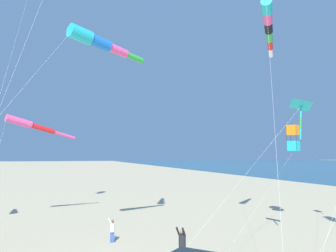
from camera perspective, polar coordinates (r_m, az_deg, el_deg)
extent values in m
cube|color=#335199|center=(21.65, -9.72, -18.60)|extent=(0.27, 0.17, 0.64)
cylinder|color=silver|center=(21.52, -9.70, -17.08)|extent=(0.34, 0.34, 0.53)
sphere|color=brown|center=(21.44, -9.68, -16.12)|extent=(0.20, 0.20, 0.20)
cylinder|color=silver|center=(21.31, -10.05, -16.09)|extent=(0.33, 0.13, 0.40)
cylinder|color=silver|center=(21.57, -10.03, -15.96)|extent=(0.33, 0.13, 0.40)
cylinder|color=#232328|center=(17.34, 2.50, -19.42)|extent=(0.51, 0.51, 0.65)
sphere|color=#A37551|center=(17.23, 2.49, -17.97)|extent=(0.25, 0.25, 0.25)
cylinder|color=#232328|center=(17.01, 2.78, -17.99)|extent=(0.34, 0.35, 0.49)
cylinder|color=#232328|center=(17.14, 1.74, -17.90)|extent=(0.34, 0.35, 0.49)
cube|color=orange|center=(28.61, 21.00, -0.67)|extent=(1.10, 1.10, 0.81)
cube|color=#1EB7C6|center=(28.55, 21.08, -3.27)|extent=(1.10, 1.10, 0.81)
cylinder|color=black|center=(29.10, 20.61, -2.04)|extent=(0.02, 0.02, 2.11)
cylinder|color=black|center=(28.36, 19.97, -1.98)|extent=(0.02, 0.02, 2.11)
cylinder|color=black|center=(28.80, 22.10, -1.96)|extent=(0.02, 0.02, 2.11)
cylinder|color=black|center=(28.05, 21.49, -1.90)|extent=(0.02, 0.02, 2.11)
cylinder|color=white|center=(21.70, 16.50, -11.58)|extent=(11.67, 8.75, 5.74)
cylinder|color=white|center=(16.99, -23.91, 12.41)|extent=(6.84, 1.90, 20.76)
cylinder|color=#EF4C93|center=(29.86, -24.58, 0.74)|extent=(2.22, 1.50, 1.09)
cylinder|color=red|center=(30.54, -21.03, -0.42)|extent=(2.11, 1.33, 0.92)
cylinder|color=#EF4C93|center=(31.33, -17.64, -1.53)|extent=(2.00, 1.16, 0.76)
cylinder|color=#1EB7C6|center=(24.54, 16.85, 19.33)|extent=(1.36, 1.45, 1.03)
cylinder|color=#EF4C93|center=(25.37, 17.01, 17.71)|extent=(1.28, 1.38, 0.95)
cylinder|color=black|center=(26.22, 17.15, 16.20)|extent=(1.20, 1.31, 0.88)
cylinder|color=green|center=(27.08, 17.28, 14.78)|extent=(1.12, 1.25, 0.80)
cylinder|color=red|center=(27.96, 17.40, 13.44)|extent=(1.04, 1.18, 0.72)
cylinder|color=white|center=(28.86, 17.51, 12.19)|extent=(0.96, 1.11, 0.64)
cylinder|color=white|center=(15.94, 17.88, 3.53)|extent=(6.75, 10.18, 15.44)
cylinder|color=#1EB7C6|center=(21.76, -15.07, 15.20)|extent=(1.78, 1.49, 1.08)
cylinder|color=blue|center=(22.37, -11.81, 14.04)|extent=(1.69, 1.34, 0.92)
cylinder|color=#EF4C93|center=(23.06, -8.76, 12.90)|extent=(1.59, 1.18, 0.75)
cylinder|color=green|center=(23.82, -5.93, 11.80)|extent=(1.50, 1.02, 0.59)
pyramid|color=#1EB7C6|center=(21.03, 22.32, 3.55)|extent=(0.91, 1.48, 0.68)
cylinder|color=black|center=(20.98, 22.23, 3.36)|extent=(1.10, 0.05, 0.76)
cylinder|color=#1EB7C6|center=(20.90, 22.19, 2.29)|extent=(0.19, 0.12, 0.67)
cylinder|color=green|center=(20.77, 22.14, 0.51)|extent=(0.20, 0.16, 0.67)
cylinder|color=#1EB7C6|center=(20.71, 22.12, -1.30)|extent=(0.11, 0.15, 0.66)
cylinder|color=white|center=(16.47, 12.56, -9.33)|extent=(10.30, 3.35, 8.30)
cylinder|color=white|center=(24.03, -27.15, 5.43)|extent=(1.52, 12.14, 19.11)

